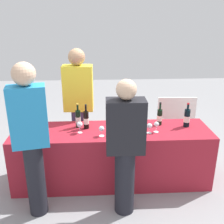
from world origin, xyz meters
The scene contains 16 objects.
ground_plane centered at (0.00, 0.00, 0.00)m, with size 12.00×12.00×0.00m, color gray.
tasting_table centered at (0.00, 0.00, 0.38)m, with size 2.57×0.68×0.75m, color maroon.
wine_bottle_0 centered at (-0.44, 0.13, 0.87)m, with size 0.07×0.07×0.33m.
wine_bottle_1 centered at (-0.33, 0.08, 0.87)m, with size 0.07×0.07×0.33m.
wine_bottle_2 centered at (0.65, 0.14, 0.86)m, with size 0.07×0.07×0.32m.
wine_bottle_3 centered at (1.00, 0.07, 0.87)m, with size 0.08×0.08×0.33m.
wine_glass_0 centered at (-0.41, -0.06, 0.86)m, with size 0.07×0.07×0.15m.
wine_glass_1 centered at (-0.14, -0.17, 0.84)m, with size 0.07×0.07×0.13m.
wine_glass_2 centered at (0.16, -0.09, 0.84)m, with size 0.06×0.06×0.13m.
wine_glass_3 centered at (0.37, -0.11, 0.85)m, with size 0.07×0.07×0.14m.
wine_glass_4 centered at (0.46, -0.12, 0.84)m, with size 0.07×0.07×0.13m.
wine_glass_5 centered at (0.56, -0.09, 0.85)m, with size 0.06×0.06×0.14m.
server_pouring centered at (-0.45, 0.52, 0.94)m, with size 0.42×0.24×1.73m.
guest_0 centered at (-0.88, -0.58, 0.96)m, with size 0.41×0.27×1.74m.
guest_1 centered at (0.11, -0.61, 0.84)m, with size 0.41×0.23×1.57m.
menu_board centered at (1.13, 0.93, 0.44)m, with size 0.63×0.03×0.89m, color white.
Camera 1 is at (-0.18, -3.14, 2.16)m, focal length 42.59 mm.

